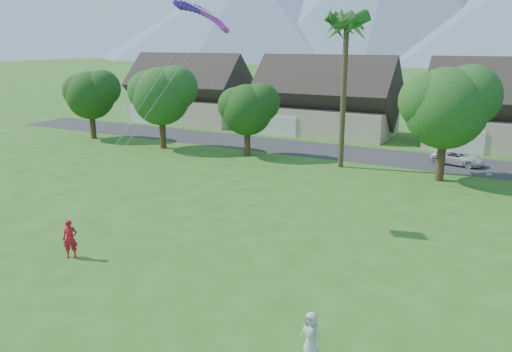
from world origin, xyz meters
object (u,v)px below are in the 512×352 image
Objects in this scene: parked_car at (458,158)px; parafoil_kite at (204,12)px; kite_flyer at (70,239)px; watcher at (311,334)px.

parked_car is 26.28m from parafoil_kite.
parafoil_kite is (2.36, 8.41, 10.76)m from kite_flyer.
kite_flyer is 32.38m from parked_car.
parafoil_kite reaches higher than parked_car.
watcher is 0.47× the size of parafoil_kite.
parked_car is 1.27× the size of parafoil_kite.
watcher is at bearing -55.04° from parafoil_kite.
kite_flyer is at bearing 166.58° from parked_car.
kite_flyer is 0.44× the size of parked_car.
watcher is (13.24, -1.75, -0.16)m from kite_flyer.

